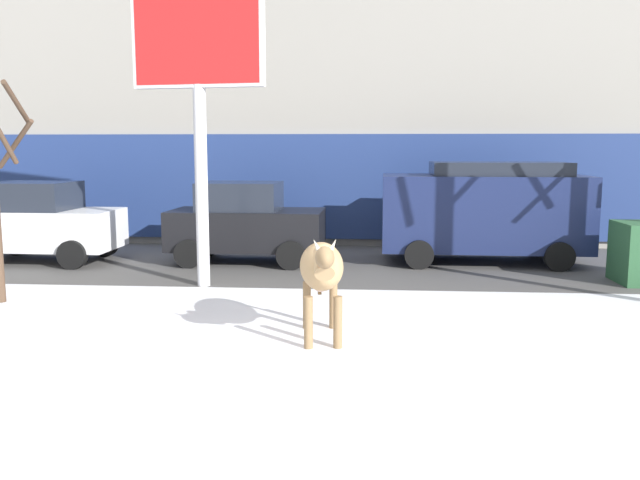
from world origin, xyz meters
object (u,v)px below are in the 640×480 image
billboard (198,56)px  pedestrian_by_cars (272,212)px  car_navy_van (484,209)px  cow_tan (322,269)px  pedestrian_near_billboard (54,210)px  car_white_hatchback (40,222)px  car_black_hatchback (246,223)px

billboard → pedestrian_by_cars: (0.48, 5.68, -3.43)m
billboard → car_navy_van: bearing=27.6°
cow_tan → pedestrian_near_billboard: 12.25m
car_white_hatchback → pedestrian_by_cars: size_ratio=2.04×
billboard → car_navy_van: (5.81, 3.04, -3.07)m
car_black_hatchback → car_navy_van: car_navy_van is taller
car_black_hatchback → pedestrian_by_cars: bearing=86.9°
cow_tan → pedestrian_by_cars: bearing=102.7°
cow_tan → car_white_hatchback: car_white_hatchback is taller
car_white_hatchback → pedestrian_near_billboard: 3.53m
car_navy_van → pedestrian_near_billboard: bearing=167.1°
cow_tan → car_black_hatchback: (-2.21, 6.04, -0.07)m
pedestrian_near_billboard → billboard: bearing=-44.7°
car_black_hatchback → pedestrian_near_billboard: size_ratio=2.04×
car_navy_van → pedestrian_near_billboard: car_navy_van is taller
cow_tan → billboard: 5.36m
billboard → car_black_hatchback: size_ratio=1.58×
cow_tan → car_black_hatchback: bearing=110.1°
cow_tan → pedestrian_near_billboard: size_ratio=1.11×
car_navy_van → pedestrian_by_cars: bearing=153.6°
cow_tan → car_black_hatchback: size_ratio=0.55×
cow_tan → car_navy_van: 7.19m
car_navy_van → cow_tan: bearing=-117.1°
cow_tan → car_white_hatchback: 9.05m
pedestrian_near_billboard → car_navy_van: bearing=-12.9°
car_white_hatchback → pedestrian_by_cars: bearing=33.6°
car_white_hatchback → billboard: bearing=-28.2°
billboard → car_navy_van: 7.24m
car_black_hatchback → car_navy_van: (5.48, 0.36, 0.32)m
pedestrian_near_billboard → pedestrian_by_cars: (6.23, 0.00, 0.00)m
car_black_hatchback → pedestrian_by_cars: 3.00m
car_black_hatchback → pedestrian_by_cars: size_ratio=2.04×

